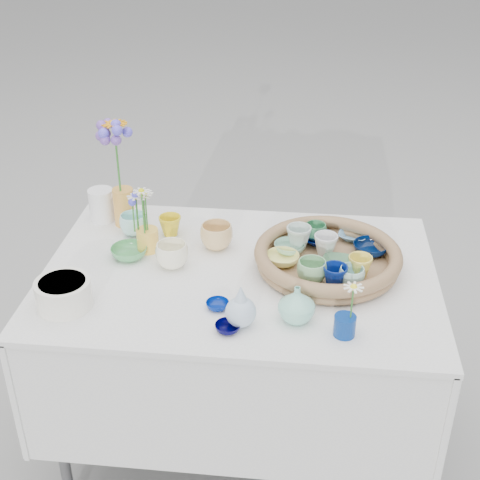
# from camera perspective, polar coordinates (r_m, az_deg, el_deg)

# --- Properties ---
(ground) EXTENTS (80.00, 80.00, 0.00)m
(ground) POSITION_cam_1_polar(r_m,az_deg,el_deg) (2.64, -0.05, -16.82)
(ground) COLOR gray
(display_table) EXTENTS (1.26, 0.86, 0.77)m
(display_table) POSITION_cam_1_polar(r_m,az_deg,el_deg) (2.64, -0.05, -16.82)
(display_table) COLOR white
(display_table) RESTS_ON ground
(wicker_tray) EXTENTS (0.47, 0.47, 0.08)m
(wicker_tray) POSITION_cam_1_polar(r_m,az_deg,el_deg) (2.16, 7.48, -1.53)
(wicker_tray) COLOR brown
(wicker_tray) RESTS_ON display_table
(tray_ceramic_0) EXTENTS (0.15, 0.15, 0.03)m
(tray_ceramic_0) POSITION_cam_1_polar(r_m,az_deg,el_deg) (2.28, 6.63, 0.09)
(tray_ceramic_0) COLOR #000C52
(tray_ceramic_0) RESTS_ON wicker_tray
(tray_ceramic_1) EXTENTS (0.12, 0.12, 0.04)m
(tray_ceramic_1) POSITION_cam_1_polar(r_m,az_deg,el_deg) (2.24, 11.07, -0.71)
(tray_ceramic_1) COLOR #021338
(tray_ceramic_1) RESTS_ON wicker_tray
(tray_ceramic_2) EXTENTS (0.10, 0.10, 0.07)m
(tray_ceramic_2) POSITION_cam_1_polar(r_m,az_deg,el_deg) (2.11, 10.18, -2.24)
(tray_ceramic_2) COLOR #EAD14E
(tray_ceramic_2) RESTS_ON wicker_tray
(tray_ceramic_3) EXTENTS (0.11, 0.11, 0.02)m
(tray_ceramic_3) POSITION_cam_1_polar(r_m,az_deg,el_deg) (2.15, 8.34, -2.00)
(tray_ceramic_3) COLOR #487B53
(tray_ceramic_3) RESTS_ON wicker_tray
(tray_ceramic_4) EXTENTS (0.11, 0.11, 0.07)m
(tray_ceramic_4) POSITION_cam_1_polar(r_m,az_deg,el_deg) (2.06, 6.14, -2.67)
(tray_ceramic_4) COLOR #7AB27B
(tray_ceramic_4) RESTS_ON wicker_tray
(tray_ceramic_5) EXTENTS (0.11, 0.11, 0.03)m
(tray_ceramic_5) POSITION_cam_1_polar(r_m,az_deg,el_deg) (2.22, 4.23, -0.67)
(tray_ceramic_5) COLOR #85C0A8
(tray_ceramic_5) RESTS_ON wicker_tray
(tray_ceramic_6) EXTENTS (0.11, 0.11, 0.08)m
(tray_ceramic_6) POSITION_cam_1_polar(r_m,az_deg,el_deg) (2.23, 5.02, 0.22)
(tray_ceramic_6) COLOR #B1C6BC
(tray_ceramic_6) RESTS_ON wicker_tray
(tray_ceramic_7) EXTENTS (0.08, 0.08, 0.07)m
(tray_ceramic_7) POSITION_cam_1_polar(r_m,az_deg,el_deg) (2.20, 7.32, -0.43)
(tray_ceramic_7) COLOR silver
(tray_ceramic_7) RESTS_ON wicker_tray
(tray_ceramic_8) EXTENTS (0.13, 0.13, 0.02)m
(tray_ceramic_8) POSITION_cam_1_polar(r_m,az_deg,el_deg) (2.32, 9.67, 0.37)
(tray_ceramic_8) COLOR #679FCB
(tray_ceramic_8) RESTS_ON wicker_tray
(tray_ceramic_9) EXTENTS (0.10, 0.10, 0.07)m
(tray_ceramic_9) POSITION_cam_1_polar(r_m,az_deg,el_deg) (2.05, 8.09, -3.08)
(tray_ceramic_9) COLOR navy
(tray_ceramic_9) RESTS_ON wicker_tray
(tray_ceramic_10) EXTENTS (0.12, 0.12, 0.03)m
(tray_ceramic_10) POSITION_cam_1_polar(r_m,az_deg,el_deg) (2.15, 3.65, -1.62)
(tray_ceramic_10) COLOR #EBE177
(tray_ceramic_10) RESTS_ON wicker_tray
(tray_ceramic_11) EXTENTS (0.10, 0.10, 0.06)m
(tray_ceramic_11) POSITION_cam_1_polar(r_m,az_deg,el_deg) (2.06, 9.51, -3.09)
(tray_ceramic_11) COLOR #A4DACD
(tray_ceramic_11) RESTS_ON wicker_tray
(tray_ceramic_12) EXTENTS (0.08, 0.08, 0.06)m
(tray_ceramic_12) POSITION_cam_1_polar(r_m,az_deg,el_deg) (2.29, 6.46, 0.70)
(tray_ceramic_12) COLOR #40905A
(tray_ceramic_12) RESTS_ON wicker_tray
(loose_ceramic_0) EXTENTS (0.10, 0.10, 0.07)m
(loose_ceramic_0) POSITION_cam_1_polar(r_m,az_deg,el_deg) (2.35, -5.97, 1.22)
(loose_ceramic_0) COLOR yellow
(loose_ceramic_0) RESTS_ON display_table
(loose_ceramic_1) EXTENTS (0.14, 0.14, 0.09)m
(loose_ceramic_1) POSITION_cam_1_polar(r_m,az_deg,el_deg) (2.26, -2.02, 0.32)
(loose_ceramic_1) COLOR #DAB273
(loose_ceramic_1) RESTS_ON display_table
(loose_ceramic_2) EXTENTS (0.16, 0.16, 0.04)m
(loose_ceramic_2) POSITION_cam_1_polar(r_m,az_deg,el_deg) (2.24, -9.45, -1.05)
(loose_ceramic_2) COLOR #4B9D5B
(loose_ceramic_2) RESTS_ON display_table
(loose_ceramic_3) EXTENTS (0.13, 0.13, 0.08)m
(loose_ceramic_3) POSITION_cam_1_polar(r_m,az_deg,el_deg) (2.16, -5.83, -1.30)
(loose_ceramic_3) COLOR white
(loose_ceramic_3) RESTS_ON display_table
(loose_ceramic_4) EXTENTS (0.09, 0.09, 0.02)m
(loose_ceramic_4) POSITION_cam_1_polar(r_m,az_deg,el_deg) (1.98, -1.93, -5.57)
(loose_ceramic_4) COLOR navy
(loose_ceramic_4) RESTS_ON display_table
(loose_ceramic_5) EXTENTS (0.10, 0.10, 0.08)m
(loose_ceramic_5) POSITION_cam_1_polar(r_m,az_deg,el_deg) (2.37, -9.07, 1.32)
(loose_ceramic_5) COLOR #A6E5DC
(loose_ceramic_5) RESTS_ON display_table
(loose_ceramic_6) EXTENTS (0.09, 0.09, 0.02)m
(loose_ceramic_6) POSITION_cam_1_polar(r_m,az_deg,el_deg) (1.89, -1.06, -7.48)
(loose_ceramic_6) COLOR #010032
(loose_ceramic_6) RESTS_ON display_table
(fluted_bowl) EXTENTS (0.19, 0.19, 0.09)m
(fluted_bowl) POSITION_cam_1_polar(r_m,az_deg,el_deg) (2.03, -14.81, -4.46)
(fluted_bowl) COLOR white
(fluted_bowl) RESTS_ON display_table
(bud_vase_paleblue) EXTENTS (0.12, 0.12, 0.14)m
(bud_vase_paleblue) POSITION_cam_1_polar(r_m,az_deg,el_deg) (1.88, 0.07, -5.58)
(bud_vase_paleblue) COLOR #ACC3D9
(bud_vase_paleblue) RESTS_ON display_table
(bud_vase_seafoam) EXTENTS (0.14, 0.14, 0.11)m
(bud_vase_seafoam) POSITION_cam_1_polar(r_m,az_deg,el_deg) (1.91, 4.86, -5.46)
(bud_vase_seafoam) COLOR #85D3B8
(bud_vase_seafoam) RESTS_ON display_table
(bud_vase_cobalt) EXTENTS (0.08, 0.08, 0.06)m
(bud_vase_cobalt) POSITION_cam_1_polar(r_m,az_deg,el_deg) (1.88, 8.92, -7.23)
(bud_vase_cobalt) COLOR navy
(bud_vase_cobalt) RESTS_ON display_table
(single_daisy) EXTENTS (0.07, 0.07, 0.12)m
(single_daisy) POSITION_cam_1_polar(r_m,az_deg,el_deg) (1.84, 9.54, -5.28)
(single_daisy) COLOR white
(single_daisy) RESTS_ON bud_vase_cobalt
(tall_vase_yellow) EXTENTS (0.08, 0.08, 0.14)m
(tall_vase_yellow) POSITION_cam_1_polar(r_m,az_deg,el_deg) (2.43, -9.88, 2.81)
(tall_vase_yellow) COLOR gold
(tall_vase_yellow) RESTS_ON display_table
(gerbera) EXTENTS (0.13, 0.13, 0.27)m
(gerbera) POSITION_cam_1_polar(r_m,az_deg,el_deg) (2.35, -10.41, 6.93)
(gerbera) COLOR orange
(gerbera) RESTS_ON tall_vase_yellow
(hydrangea) EXTENTS (0.12, 0.12, 0.31)m
(hydrangea) POSITION_cam_1_polar(r_m,az_deg,el_deg) (2.34, -10.41, 6.61)
(hydrangea) COLOR #6E46A8
(hydrangea) RESTS_ON tall_vase_yellow
(white_pitcher) EXTENTS (0.15, 0.13, 0.12)m
(white_pitcher) POSITION_cam_1_polar(r_m,az_deg,el_deg) (2.48, -11.73, 2.94)
(white_pitcher) COLOR white
(white_pitcher) RESTS_ON display_table
(daisy_cup) EXTENTS (0.10, 0.10, 0.08)m
(daisy_cup) POSITION_cam_1_polar(r_m,az_deg,el_deg) (2.27, -7.88, 0.02)
(daisy_cup) COLOR #FDC345
(daisy_cup) RESTS_ON display_table
(daisy_posy) EXTENTS (0.10, 0.10, 0.17)m
(daisy_posy) POSITION_cam_1_polar(r_m,az_deg,el_deg) (2.21, -8.49, 2.78)
(daisy_posy) COLOR white
(daisy_posy) RESTS_ON daisy_cup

